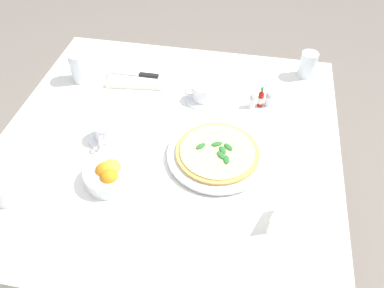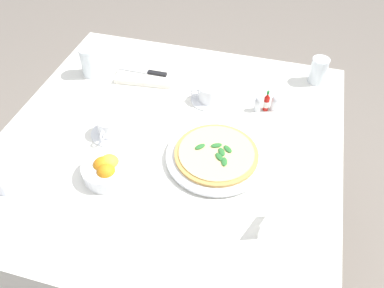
{
  "view_description": "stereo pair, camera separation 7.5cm",
  "coord_description": "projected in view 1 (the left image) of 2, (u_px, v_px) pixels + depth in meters",
  "views": [
    {
      "loc": [
        -0.25,
        0.89,
        1.66
      ],
      "look_at": [
        -0.09,
        0.02,
        0.76
      ],
      "focal_mm": 36.77,
      "sensor_mm": 36.0,
      "label": 1
    },
    {
      "loc": [
        -0.32,
        0.87,
        1.66
      ],
      "look_at": [
        -0.09,
        0.02,
        0.76
      ],
      "focal_mm": 36.77,
      "sensor_mm": 36.0,
      "label": 2
    }
  ],
  "objects": [
    {
      "name": "salt_shaker",
      "position": [
        252.0,
        101.0,
        1.4
      ],
      "size": [
        0.03,
        0.03,
        0.06
      ],
      "color": "white",
      "rests_on": "dining_table"
    },
    {
      "name": "ground_plane",
      "position": [
        175.0,
        253.0,
        1.83
      ],
      "size": [
        8.0,
        8.0,
        0.0
      ],
      "primitive_type": "plane",
      "color": "slate"
    },
    {
      "name": "menu_card",
      "position": [
        275.0,
        215.0,
        1.05
      ],
      "size": [
        0.04,
        0.09,
        0.06
      ],
      "rotation": [
        0.0,
        0.0,
        1.21
      ],
      "color": "white",
      "rests_on": "dining_table"
    },
    {
      "name": "pizza",
      "position": [
        217.0,
        152.0,
        1.23
      ],
      "size": [
        0.26,
        0.26,
        0.02
      ],
      "color": "tan",
      "rests_on": "pizza_plate"
    },
    {
      "name": "hot_sauce_bottle",
      "position": [
        261.0,
        98.0,
        1.4
      ],
      "size": [
        0.02,
        0.02,
        0.08
      ],
      "color": "#B7140F",
      "rests_on": "dining_table"
    },
    {
      "name": "napkin_folded",
      "position": [
        137.0,
        77.0,
        1.53
      ],
      "size": [
        0.23,
        0.15,
        0.02
      ],
      "rotation": [
        0.0,
        0.0,
        0.11
      ],
      "color": "white",
      "rests_on": "dining_table"
    },
    {
      "name": "coffee_cup_back_corner",
      "position": [
        107.0,
        133.0,
        1.28
      ],
      "size": [
        0.13,
        0.13,
        0.06
      ],
      "color": "white",
      "rests_on": "dining_table"
    },
    {
      "name": "dinner_knife",
      "position": [
        136.0,
        74.0,
        1.52
      ],
      "size": [
        0.2,
        0.02,
        0.01
      ],
      "rotation": [
        0.0,
        0.0,
        0.0
      ],
      "color": "silver",
      "rests_on": "napkin_folded"
    },
    {
      "name": "water_glass_near_left",
      "position": [
        80.0,
        68.0,
        1.5
      ],
      "size": [
        0.07,
        0.07,
        0.11
      ],
      "color": "white",
      "rests_on": "dining_table"
    },
    {
      "name": "citrus_bowl",
      "position": [
        109.0,
        174.0,
        1.16
      ],
      "size": [
        0.15,
        0.15,
        0.07
      ],
      "color": "white",
      "rests_on": "dining_table"
    },
    {
      "name": "coffee_cup_left_edge",
      "position": [
        6.0,
        193.0,
        1.11
      ],
      "size": [
        0.13,
        0.13,
        0.07
      ],
      "color": "white",
      "rests_on": "dining_table"
    },
    {
      "name": "coffee_cup_far_right",
      "position": [
        203.0,
        94.0,
        1.42
      ],
      "size": [
        0.13,
        0.13,
        0.06
      ],
      "color": "white",
      "rests_on": "dining_table"
    },
    {
      "name": "dining_table",
      "position": [
        170.0,
        166.0,
        1.39
      ],
      "size": [
        1.12,
        1.12,
        0.74
      ],
      "color": "white",
      "rests_on": "ground_plane"
    },
    {
      "name": "pepper_shaker",
      "position": [
        269.0,
        100.0,
        1.41
      ],
      "size": [
        0.03,
        0.03,
        0.06
      ],
      "color": "white",
      "rests_on": "dining_table"
    },
    {
      "name": "water_glass_near_right",
      "position": [
        307.0,
        66.0,
        1.52
      ],
      "size": [
        0.06,
        0.06,
        0.1
      ],
      "color": "white",
      "rests_on": "dining_table"
    },
    {
      "name": "pizza_plate",
      "position": [
        217.0,
        155.0,
        1.24
      ],
      "size": [
        0.32,
        0.32,
        0.02
      ],
      "color": "white",
      "rests_on": "dining_table"
    }
  ]
}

